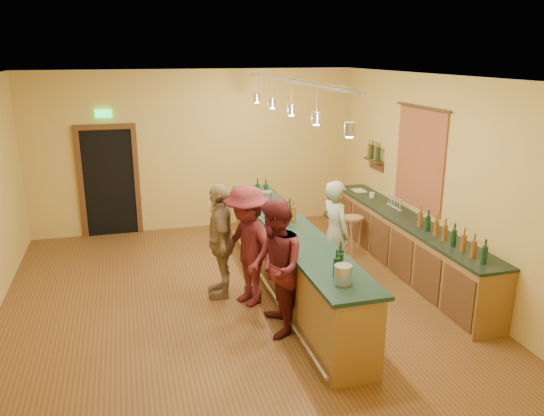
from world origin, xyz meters
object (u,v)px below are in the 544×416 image
object	(u,v)px
customer_a	(275,268)
customer_b	(221,240)
back_counter	(406,244)
tasting_bar	(290,254)
bar_stool	(353,225)
bartender	(335,233)
customer_c	(248,246)

from	to	relation	value
customer_a	customer_b	size ratio (longest dim) A/B	1.04
back_counter	customer_a	bearing A→B (deg)	-153.56
back_counter	customer_b	size ratio (longest dim) A/B	2.64
tasting_bar	bar_stool	bearing A→B (deg)	36.17
bartender	bar_stool	bearing A→B (deg)	-49.85
back_counter	bartender	size ratio (longest dim) A/B	2.72
customer_b	customer_a	bearing A→B (deg)	27.71
back_counter	customer_a	xyz separation A→B (m)	(-2.60, -1.29, 0.41)
customer_b	back_counter	bearing A→B (deg)	97.84
bartender	customer_a	world-z (taller)	customer_a
customer_c	bar_stool	distance (m)	2.60
bartender	customer_c	world-z (taller)	customer_c
bar_stool	customer_a	bearing A→B (deg)	-132.94
bartender	customer_b	size ratio (longest dim) A/B	0.97
tasting_bar	customer_c	world-z (taller)	customer_c
tasting_bar	bartender	xyz separation A→B (m)	(0.75, 0.07, 0.23)
bar_stool	customer_c	bearing A→B (deg)	-149.22
back_counter	bar_stool	xyz separation A→B (m)	(-0.53, 0.93, 0.09)
customer_a	customer_b	world-z (taller)	customer_a
bartender	customer_c	size ratio (longest dim) A/B	0.95
customer_b	bar_stool	bearing A→B (deg)	117.99
back_counter	customer_c	bearing A→B (deg)	-171.90
back_counter	bartender	xyz separation A→B (m)	(-1.30, -0.11, 0.35)
back_counter	customer_b	distance (m)	3.09
back_counter	bar_stool	distance (m)	1.07
customer_a	customer_b	distance (m)	1.36
back_counter	tasting_bar	xyz separation A→B (m)	(-2.05, -0.18, 0.12)
tasting_bar	bartender	bearing A→B (deg)	5.35
customer_a	bartender	bearing A→B (deg)	139.29
bar_stool	bartender	bearing A→B (deg)	-126.51
customer_b	customer_c	bearing A→B (deg)	47.91
customer_c	bar_stool	world-z (taller)	customer_c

